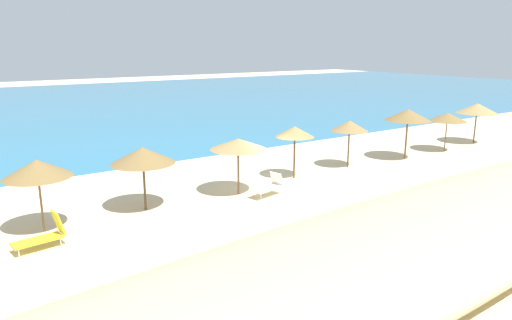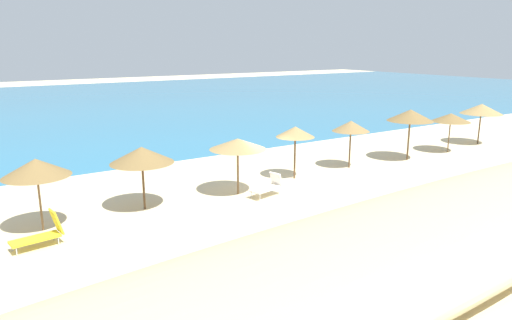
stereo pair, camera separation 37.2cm
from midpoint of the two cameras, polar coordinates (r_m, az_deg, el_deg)
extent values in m
plane|color=beige|center=(21.47, 1.52, -3.83)|extent=(160.00, 160.00, 0.00)
cube|color=teal|center=(56.08, -21.75, 6.17)|extent=(160.00, 60.18, 0.01)
ellipsoid|color=#C9B586|center=(16.20, 22.10, -7.54)|extent=(46.55, 8.06, 1.78)
cylinder|color=brown|center=(18.32, -25.20, -4.74)|extent=(0.08, 0.08, 2.18)
cone|color=olive|center=(17.99, -25.60, -0.93)|extent=(2.33, 2.33, 0.63)
cylinder|color=brown|center=(19.43, -13.95, -2.95)|extent=(0.09, 0.09, 2.08)
cone|color=olive|center=(19.12, -14.16, 0.55)|extent=(2.54, 2.54, 0.65)
cylinder|color=brown|center=(20.83, -2.67, -1.24)|extent=(0.10, 0.10, 2.20)
cone|color=#9E7F4C|center=(20.55, -2.71, 1.96)|extent=(2.49, 2.49, 0.48)
cylinder|color=brown|center=(23.35, 4.22, 0.46)|extent=(0.09, 0.09, 2.26)
cone|color=#9E7F4C|center=(23.09, 4.28, 3.46)|extent=(1.92, 1.92, 0.52)
cylinder|color=brown|center=(25.86, 10.78, 1.46)|extent=(0.08, 0.08, 2.17)
cone|color=olive|center=(25.63, 10.90, 4.12)|extent=(2.00, 2.00, 0.56)
cylinder|color=brown|center=(28.50, 17.44, 2.48)|extent=(0.10, 0.10, 2.44)
cone|color=olive|center=(28.28, 17.64, 5.26)|extent=(2.61, 2.61, 0.66)
cylinder|color=brown|center=(31.59, 21.76, 2.83)|extent=(0.07, 0.07, 2.06)
cone|color=olive|center=(31.41, 21.95, 4.87)|extent=(2.34, 2.34, 0.52)
cylinder|color=brown|center=(35.00, 24.81, 3.64)|extent=(0.09, 0.09, 2.20)
cone|color=#9E7F4C|center=(34.83, 25.03, 5.72)|extent=(2.68, 2.68, 0.66)
cube|color=white|center=(20.64, 0.73, -3.50)|extent=(1.57, 0.92, 0.07)
cube|color=white|center=(21.05, 2.02, -2.30)|extent=(0.37, 0.66, 0.60)
cylinder|color=silver|center=(20.45, -1.01, -4.26)|extent=(0.04, 0.04, 0.33)
cylinder|color=silver|center=(20.10, 0.07, -4.58)|extent=(0.04, 0.04, 0.33)
cylinder|color=silver|center=(21.31, 1.35, -3.51)|extent=(0.04, 0.04, 0.33)
cylinder|color=silver|center=(20.98, 2.42, -3.80)|extent=(0.04, 0.04, 0.33)
cube|color=yellow|center=(17.11, -25.64, -8.81)|extent=(1.59, 0.80, 0.07)
cube|color=yellow|center=(17.14, -23.47, -7.01)|extent=(0.36, 0.63, 0.84)
cylinder|color=silver|center=(17.26, -27.90, -9.51)|extent=(0.04, 0.04, 0.29)
cylinder|color=silver|center=(16.80, -27.45, -10.09)|extent=(0.04, 0.04, 0.29)
cylinder|color=silver|center=(17.56, -23.78, -8.67)|extent=(0.04, 0.04, 0.29)
cylinder|color=silver|center=(17.11, -23.23, -9.20)|extent=(0.04, 0.04, 0.29)
camera|label=1|loc=(0.19, -90.48, -0.12)|focal=32.90mm
camera|label=2|loc=(0.19, 89.52, 0.12)|focal=32.90mm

